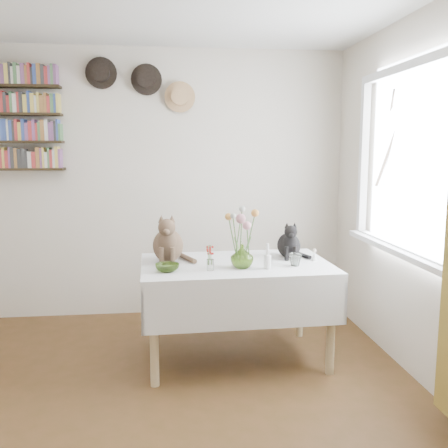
{
  "coord_description": "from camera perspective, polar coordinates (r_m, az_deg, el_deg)",
  "views": [
    {
      "loc": [
        0.31,
        -2.49,
        1.57
      ],
      "look_at": [
        0.71,
        0.98,
        1.05
      ],
      "focal_mm": 40.0,
      "sensor_mm": 36.0,
      "label": 1
    }
  ],
  "objects": [
    {
      "name": "room",
      "position": [
        2.53,
        -13.56,
        0.94
      ],
      "size": [
        4.08,
        4.58,
        2.58
      ],
      "color": "brown",
      "rests_on": "ground"
    },
    {
      "name": "black_cat",
      "position": [
        3.9,
        7.42,
        -1.67
      ],
      "size": [
        0.22,
        0.27,
        0.29
      ],
      "primitive_type": null,
      "rotation": [
        0.0,
        0.0,
        -0.12
      ],
      "color": "black",
      "rests_on": "dining_table"
    },
    {
      "name": "bookshelf_unit",
      "position": [
        4.87,
        -23.92,
        10.96
      ],
      "size": [
        1.0,
        0.16,
        0.91
      ],
      "color": "#2D2212",
      "rests_on": "room"
    },
    {
      "name": "drinking_glass",
      "position": [
        3.64,
        8.14,
        -4.06
      ],
      "size": [
        0.11,
        0.11,
        0.09
      ],
      "primitive_type": "imported",
      "rotation": [
        0.0,
        0.0,
        0.13
      ],
      "color": "white",
      "rests_on": "dining_table"
    },
    {
      "name": "window",
      "position": [
        3.69,
        20.12,
        5.24
      ],
      "size": [
        0.12,
        1.52,
        1.32
      ],
      "color": "white",
      "rests_on": "room"
    },
    {
      "name": "green_bowl",
      "position": [
        3.47,
        -6.5,
        -4.97
      ],
      "size": [
        0.21,
        0.21,
        0.05
      ],
      "primitive_type": "imported",
      "rotation": [
        0.0,
        0.0,
        -0.29
      ],
      "color": "#7FA841",
      "rests_on": "dining_table"
    },
    {
      "name": "candlestick",
      "position": [
        3.53,
        4.98,
        -4.16
      ],
      "size": [
        0.05,
        0.05,
        0.18
      ],
      "color": "white",
      "rests_on": "dining_table"
    },
    {
      "name": "flower_vase",
      "position": [
        3.53,
        2.07,
        -3.7
      ],
      "size": [
        0.18,
        0.18,
        0.17
      ],
      "primitive_type": "imported",
      "rotation": [
        0.0,
        0.0,
        0.08
      ],
      "color": "#7FA841",
      "rests_on": "dining_table"
    },
    {
      "name": "berry_jar",
      "position": [
        3.45,
        -1.58,
        -3.92
      ],
      "size": [
        0.05,
        0.05,
        0.2
      ],
      "color": "white",
      "rests_on": "dining_table"
    },
    {
      "name": "tabby_cat",
      "position": [
        3.74,
        -6.43,
        -1.45
      ],
      "size": [
        0.27,
        0.33,
        0.37
      ],
      "primitive_type": null,
      "rotation": [
        0.0,
        0.0,
        -0.06
      ],
      "color": "brown",
      "rests_on": "dining_table"
    },
    {
      "name": "porcelain_figurine",
      "position": [
        3.82,
        10.29,
        -3.57
      ],
      "size": [
        0.05,
        0.05,
        0.09
      ],
      "color": "white",
      "rests_on": "dining_table"
    },
    {
      "name": "wall_hats",
      "position": [
        4.72,
        -9.27,
        15.62
      ],
      "size": [
        0.98,
        0.09,
        0.48
      ],
      "color": "black",
      "rests_on": "room"
    },
    {
      "name": "flower_bouquet",
      "position": [
        3.5,
        2.01,
        0.46
      ],
      "size": [
        0.17,
        0.12,
        0.39
      ],
      "color": "#4C7233",
      "rests_on": "flower_vase"
    },
    {
      "name": "dining_table",
      "position": [
        3.75,
        1.35,
        -7.19
      ],
      "size": [
        1.41,
        0.93,
        0.74
      ],
      "color": "white",
      "rests_on": "room"
    }
  ]
}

